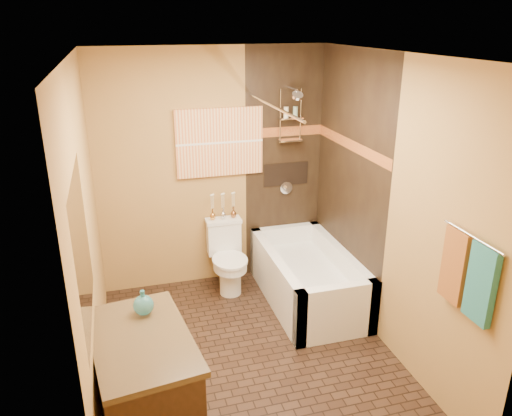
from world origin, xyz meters
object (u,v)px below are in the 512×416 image
object	(u,v)px
sunset_painting	(220,142)
toilet	(227,257)
bathtub	(308,281)
vanity	(145,392)

from	to	relation	value
sunset_painting	toilet	bearing A→B (deg)	-90.00
sunset_painting	bathtub	size ratio (longest dim) A/B	0.60
bathtub	toilet	world-z (taller)	toilet
sunset_painting	bathtub	xyz separation A→B (m)	(0.73, -0.73, -1.33)
toilet	vanity	xyz separation A→B (m)	(-1.00, -1.92, 0.06)
toilet	bathtub	bearing A→B (deg)	-32.03
toilet	sunset_painting	bearing A→B (deg)	91.04
toilet	vanity	size ratio (longest dim) A/B	0.71
sunset_painting	toilet	distance (m)	1.20
sunset_painting	toilet	world-z (taller)	sunset_painting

